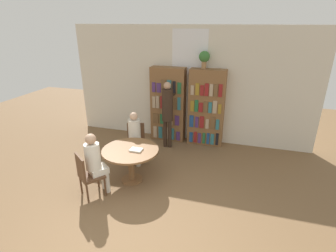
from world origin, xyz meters
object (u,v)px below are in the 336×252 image
Objects in this scene: chair_near_camera at (87,174)px; librarian_standing at (168,109)px; reading_table at (131,155)px; bookshelf_left at (168,105)px; bookshelf_right at (206,108)px; chair_left_side at (136,140)px; seated_reader_left at (134,135)px; seated_reader_right at (95,160)px; flower_vase at (204,58)px.

librarian_standing is at bearing 108.74° from chair_near_camera.
reading_table is 1.78m from librarian_standing.
bookshelf_left and bookshelf_right have the same top height.
chair_near_camera is at bearing 63.00° from chair_left_side.
bookshelf_right is 1.62× the size of seated_reader_left.
seated_reader_right is at bearing 62.96° from seated_reader_left.
reading_table is at bearing -98.80° from librarian_standing.
seated_reader_right is 2.41m from librarian_standing.
reading_table is at bearing -117.70° from bookshelf_right.
bookshelf_left is at bearing 114.21° from chair_near_camera.
chair_near_camera is at bearing -127.21° from reading_table.
seated_reader_right is (0.11, 0.14, 0.22)m from chair_near_camera.
seated_reader_right is at bearing -101.54° from bookshelf_left.
reading_table is (-1.04, -2.21, -1.67)m from flower_vase.
bookshelf_left is 1.00× the size of bookshelf_right.
chair_left_side is 1.47m from seated_reader_right.
librarian_standing is (0.13, -0.50, 0.05)m from bookshelf_left.
bookshelf_right is at bearing -2.31° from flower_vase.
flower_vase is at bearing 0.29° from bookshelf_left.
flower_vase is at bearing 64.81° from reading_table.
seated_reader_left is at bearing 116.96° from seated_reader_right.
seated_reader_left is (0.34, 1.41, 0.21)m from chair_near_camera.
chair_near_camera is at bearing -90.00° from seated_reader_right.
chair_near_camera is at bearing -118.42° from flower_vase.
chair_left_side is at bearing 120.17° from seated_reader_right.
flower_vase is at bearing 177.69° from bookshelf_right.
reading_table is 0.91m from chair_near_camera.
seated_reader_right is (-0.44, -0.58, 0.13)m from reading_table.
reading_table is (-0.13, -2.20, -0.40)m from bookshelf_left.
seated_reader_right is (-1.48, -2.79, -1.54)m from flower_vase.
bookshelf_left is at bearing -119.40° from seated_reader_left.
flower_vase is at bearing 98.79° from chair_near_camera.
seated_reader_left is (0.05, -0.17, 0.21)m from chair_left_side.
librarian_standing is (0.26, 1.70, 0.45)m from reading_table.
bookshelf_left is 4.69× the size of flower_vase.
flower_vase is at bearing -150.79° from chair_left_side.
bookshelf_right is at bearing -148.90° from seated_reader_left.
seated_reader_left is (-0.21, 0.69, 0.11)m from reading_table.
bookshelf_left is 2.85m from seated_reader_right.
seated_reader_left is (-1.37, -1.51, -0.30)m from bookshelf_right.
chair_near_camera is (-0.67, -2.92, -0.50)m from bookshelf_left.
bookshelf_right is 1.60× the size of seated_reader_right.
bookshelf_right reaches higher than seated_reader_right.
bookshelf_left reaches higher than reading_table.
librarian_standing is (0.47, 1.01, 0.34)m from seated_reader_left.
chair_left_side reaches higher than reading_table.
seated_reader_left is (-1.25, -1.52, -1.56)m from flower_vase.
bookshelf_left reaches higher than seated_reader_right.
bookshelf_right is 2.26× the size of chair_near_camera.
seated_reader_left reaches higher than chair_left_side.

